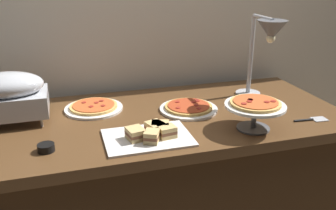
% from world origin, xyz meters
% --- Properties ---
extents(back_wall, '(4.40, 0.04, 2.40)m').
position_xyz_m(back_wall, '(0.00, 0.50, 1.20)').
color(back_wall, beige).
rests_on(back_wall, ground_plane).
extents(buffet_table, '(1.90, 0.84, 0.76)m').
position_xyz_m(buffet_table, '(0.00, 0.00, 0.39)').
color(buffet_table, brown).
rests_on(buffet_table, ground_plane).
extents(chafing_dish, '(0.36, 0.23, 0.24)m').
position_xyz_m(chafing_dish, '(-0.68, 0.12, 0.90)').
color(chafing_dish, '#B7BABF').
rests_on(chafing_dish, buffet_table).
extents(heat_lamp, '(0.15, 0.33, 0.46)m').
position_xyz_m(heat_lamp, '(0.60, 0.01, 1.11)').
color(heat_lamp, '#B7BABF').
rests_on(heat_lamp, buffet_table).
extents(pizza_plate_front, '(0.30, 0.30, 0.03)m').
position_xyz_m(pizza_plate_front, '(-0.28, 0.17, 0.77)').
color(pizza_plate_front, white).
rests_on(pizza_plate_front, buffet_table).
extents(pizza_plate_center, '(0.30, 0.30, 0.03)m').
position_xyz_m(pizza_plate_center, '(0.19, 0.03, 0.77)').
color(pizza_plate_center, white).
rests_on(pizza_plate_center, buffet_table).
extents(pizza_plate_raised_stand, '(0.27, 0.27, 0.14)m').
position_xyz_m(pizza_plate_raised_stand, '(0.39, -0.28, 0.87)').
color(pizza_plate_raised_stand, '#595B60').
rests_on(pizza_plate_raised_stand, buffet_table).
extents(sandwich_platter, '(0.37, 0.26, 0.06)m').
position_xyz_m(sandwich_platter, '(-0.08, -0.24, 0.78)').
color(sandwich_platter, white).
rests_on(sandwich_platter, buffet_table).
extents(sauce_cup_near, '(0.07, 0.07, 0.03)m').
position_xyz_m(sauce_cup_near, '(-0.51, -0.24, 0.78)').
color(sauce_cup_near, black).
rests_on(sauce_cup_near, buffet_table).
extents(serving_spatula, '(0.17, 0.06, 0.01)m').
position_xyz_m(serving_spatula, '(0.71, -0.27, 0.76)').
color(serving_spatula, '#B7BABF').
rests_on(serving_spatula, buffet_table).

